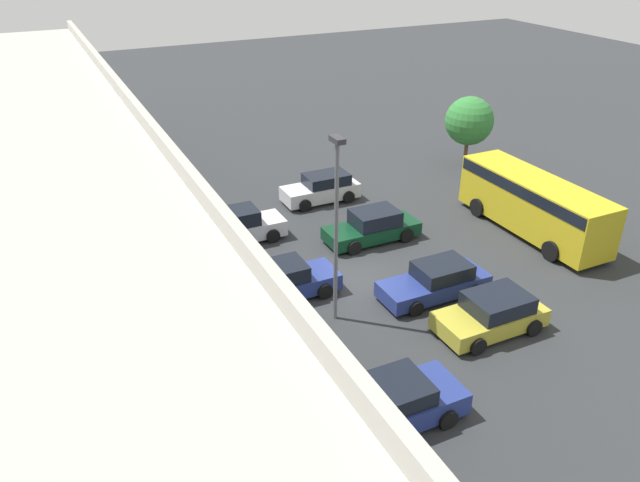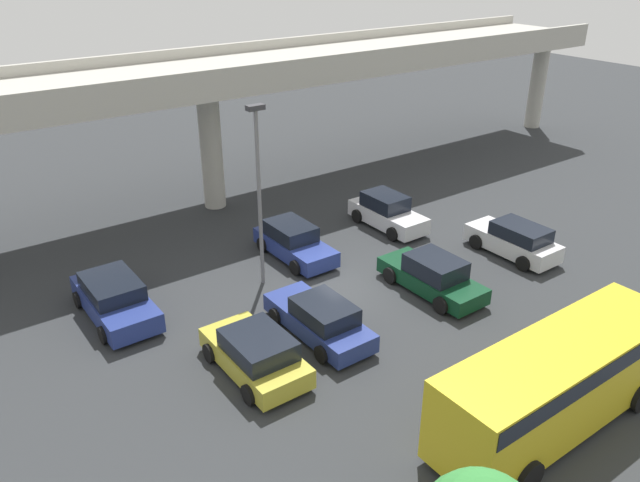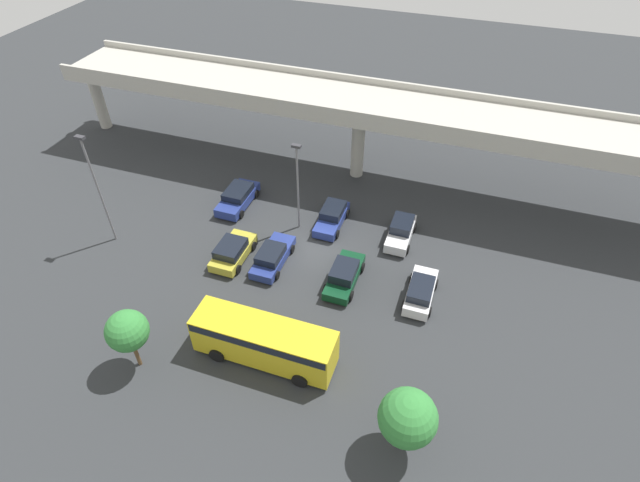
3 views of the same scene
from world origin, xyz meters
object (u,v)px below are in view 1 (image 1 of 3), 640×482
(shuttle_bus, at_px, (534,201))
(lamp_post_mid_lot, at_px, (336,218))
(parked_car_4, at_px, (373,227))
(parked_car_6, at_px, (322,188))
(parked_car_3, at_px, (284,281))
(tree_front_right, at_px, (469,121))
(parked_car_2, at_px, (436,281))
(parked_car_1, at_px, (492,314))
(parked_car_0, at_px, (390,404))
(parked_car_5, at_px, (239,226))

(shuttle_bus, height_order, lamp_post_mid_lot, lamp_post_mid_lot)
(parked_car_4, xyz_separation_m, parked_car_6, (5.45, 0.17, 0.03))
(parked_car_3, distance_m, shuttle_bus, 13.80)
(tree_front_right, bearing_deg, shuttle_bus, 162.43)
(parked_car_2, height_order, tree_front_right, tree_front_right)
(parked_car_1, distance_m, shuttle_bus, 9.52)
(parked_car_2, relative_size, tree_front_right, 1.07)
(shuttle_bus, distance_m, lamp_post_mid_lot, 13.09)
(parked_car_1, distance_m, parked_car_3, 8.60)
(lamp_post_mid_lot, bearing_deg, parked_car_4, -42.16)
(shuttle_bus, bearing_deg, parked_car_3, -89.39)
(parked_car_6, bearing_deg, parked_car_0, 71.15)
(parked_car_5, bearing_deg, parked_car_6, 24.32)
(parked_car_3, bearing_deg, shuttle_bus, 0.61)
(parked_car_0, height_order, parked_car_3, parked_car_3)
(parked_car_4, height_order, tree_front_right, tree_front_right)
(parked_car_4, bearing_deg, parked_car_0, 62.46)
(parked_car_0, xyz_separation_m, parked_car_5, (14.08, 0.13, 0.04))
(parked_car_0, xyz_separation_m, parked_car_2, (5.64, -5.73, -0.06))
(parked_car_4, height_order, shuttle_bus, shuttle_bus)
(parked_car_0, xyz_separation_m, parked_car_1, (2.61, -6.24, -0.01))
(parked_car_1, bearing_deg, tree_front_right, -124.22)
(parked_car_1, bearing_deg, lamp_post_mid_lot, -33.24)
(parked_car_1, relative_size, lamp_post_mid_lot, 0.57)
(parked_car_0, distance_m, parked_car_3, 8.40)
(parked_car_0, xyz_separation_m, shuttle_bus, (8.54, -13.63, 0.98))
(parked_car_6, xyz_separation_m, shuttle_bus, (-8.18, -7.92, 0.96))
(parked_car_6, height_order, tree_front_right, tree_front_right)
(parked_car_4, xyz_separation_m, parked_car_5, (2.81, 6.01, 0.05))
(parked_car_4, height_order, parked_car_6, same)
(parked_car_2, bearing_deg, tree_front_right, -131.72)
(parked_car_3, distance_m, parked_car_5, 5.68)
(parked_car_1, distance_m, parked_car_4, 8.66)
(parked_car_4, relative_size, lamp_post_mid_lot, 0.63)
(lamp_post_mid_lot, bearing_deg, tree_front_right, -52.68)
(parked_car_2, bearing_deg, parked_car_1, 99.57)
(parked_car_3, relative_size, parked_car_4, 0.94)
(parked_car_0, bearing_deg, parked_car_5, 90.55)
(shuttle_bus, relative_size, tree_front_right, 1.95)
(lamp_post_mid_lot, bearing_deg, parked_car_6, -23.27)
(parked_car_4, bearing_deg, shuttle_bus, 160.63)
(parked_car_5, xyz_separation_m, tree_front_right, (3.70, -16.69, 2.19))
(parked_car_5, bearing_deg, parked_car_4, -25.05)
(parked_car_1, distance_m, tree_front_right, 18.47)
(parked_car_3, xyz_separation_m, shuttle_bus, (0.15, -13.76, 0.99))
(parked_car_2, bearing_deg, parked_car_3, -25.20)
(parked_car_2, distance_m, shuttle_bus, 8.48)
(parked_car_2, xyz_separation_m, parked_car_3, (2.76, 5.86, 0.05))
(parked_car_0, relative_size, parked_car_5, 1.11)
(parked_car_0, xyz_separation_m, parked_car_6, (16.72, -5.71, 0.02))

